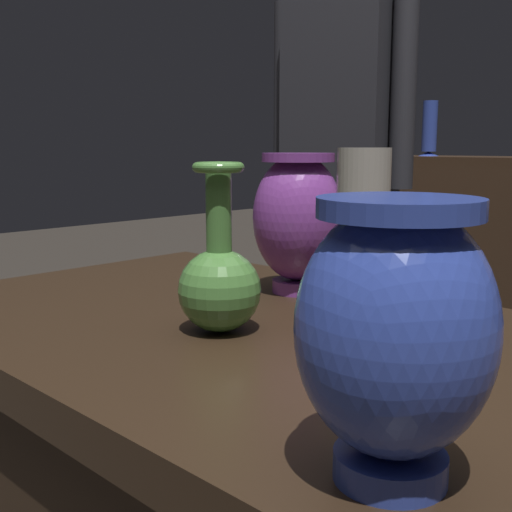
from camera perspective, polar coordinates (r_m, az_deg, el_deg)
vase_centerpiece at (r=0.82m, az=-3.28°, el=-2.07°), size 0.11×0.11×0.22m
vase_tall_behind at (r=1.04m, az=3.72°, el=3.45°), size 0.15×0.15×0.23m
vase_left_accent at (r=0.46m, az=12.27°, el=-6.43°), size 0.14×0.14×0.20m
vase_right_accent at (r=0.87m, az=9.43°, el=1.62°), size 0.08×0.08×0.24m
shelf_vase_far_left at (r=3.19m, az=15.19°, el=10.74°), size 0.10×0.10×0.26m
visitor_near_left at (r=1.98m, az=7.42°, el=8.56°), size 0.47×0.22×1.69m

